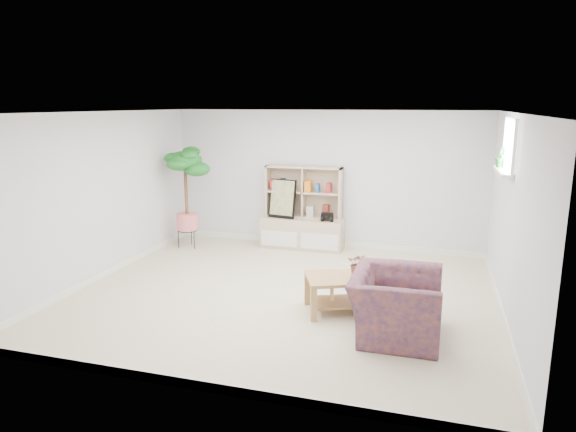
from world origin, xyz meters
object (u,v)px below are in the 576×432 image
(storage_unit, at_px, (302,208))
(armchair, at_px, (396,300))
(coffee_table, at_px, (351,293))
(floor_tree, at_px, (186,198))

(storage_unit, xyz_separation_m, armchair, (1.87, -3.09, -0.32))
(coffee_table, height_order, floor_tree, floor_tree)
(armchair, bearing_deg, coffee_table, 46.99)
(storage_unit, bearing_deg, armchair, -58.73)
(storage_unit, bearing_deg, coffee_table, -62.99)
(storage_unit, bearing_deg, floor_tree, -165.07)
(storage_unit, height_order, armchair, storage_unit)
(coffee_table, relative_size, armchair, 1.00)
(storage_unit, relative_size, floor_tree, 0.81)
(floor_tree, relative_size, armchair, 1.63)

